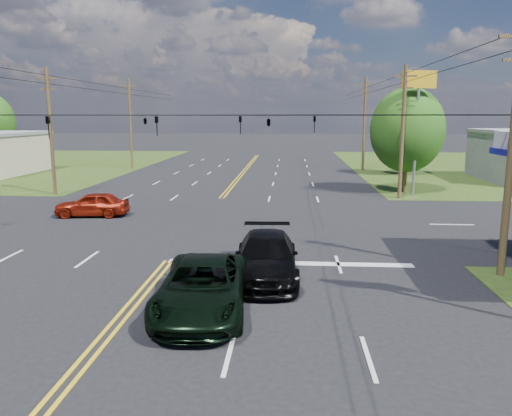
# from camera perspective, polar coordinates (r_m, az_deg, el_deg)

# --- Properties ---
(ground) EXTENTS (280.00, 280.00, 0.00)m
(ground) POSITION_cam_1_polar(r_m,az_deg,el_deg) (28.79, -6.15, -1.52)
(ground) COLOR black
(ground) RESTS_ON ground
(stop_bar) EXTENTS (10.00, 0.50, 0.02)m
(stop_bar) POSITION_cam_1_polar(r_m,az_deg,el_deg) (20.60, 3.81, -6.36)
(stop_bar) COLOR silver
(stop_bar) RESTS_ON ground
(pole_se) EXTENTS (1.60, 0.28, 9.50)m
(pole_se) POSITION_cam_1_polar(r_m,az_deg,el_deg) (20.39, 27.24, 6.38)
(pole_se) COLOR #48361E
(pole_se) RESTS_ON ground
(pole_nw) EXTENTS (1.60, 0.28, 9.50)m
(pole_nw) POSITION_cam_1_polar(r_m,az_deg,el_deg) (40.90, -22.42, 8.25)
(pole_nw) COLOR #48361E
(pole_nw) RESTS_ON ground
(pole_ne) EXTENTS (1.60, 0.28, 9.50)m
(pole_ne) POSITION_cam_1_polar(r_m,az_deg,el_deg) (37.60, 16.41, 8.49)
(pole_ne) COLOR #48361E
(pole_ne) RESTS_ON ground
(pole_left_far) EXTENTS (1.60, 0.28, 10.00)m
(pole_left_far) POSITION_cam_1_polar(r_m,az_deg,el_deg) (58.56, -14.17, 9.42)
(pole_left_far) COLOR #48361E
(pole_left_far) RESTS_ON ground
(pole_right_far) EXTENTS (1.60, 0.28, 10.00)m
(pole_right_far) POSITION_cam_1_polar(r_m,az_deg,el_deg) (56.30, 12.27, 9.47)
(pole_right_far) COLOR #48361E
(pole_right_far) RESTS_ON ground
(span_wire_signals) EXTENTS (26.00, 18.00, 1.13)m
(span_wire_signals) POSITION_cam_1_polar(r_m,az_deg,el_deg) (28.16, -6.39, 10.50)
(span_wire_signals) COLOR black
(span_wire_signals) RESTS_ON ground
(power_lines) EXTENTS (26.04, 100.00, 0.64)m
(power_lines) POSITION_cam_1_polar(r_m,az_deg,el_deg) (26.33, -7.31, 16.16)
(power_lines) COLOR black
(power_lines) RESTS_ON ground
(tree_right_a) EXTENTS (5.70, 5.70, 8.18)m
(tree_right_a) POSITION_cam_1_polar(r_m,az_deg,el_deg) (40.74, 16.89, 8.52)
(tree_right_a) COLOR #48361E
(tree_right_a) RESTS_ON ground
(tree_right_b) EXTENTS (4.94, 4.94, 7.09)m
(tree_right_b) POSITION_cam_1_polar(r_m,az_deg,el_deg) (53.01, 16.63, 8.19)
(tree_right_b) COLOR #48361E
(tree_right_b) RESTS_ON ground
(pickup_dkgreen) EXTENTS (2.91, 5.85, 1.59)m
(pickup_dkgreen) POSITION_cam_1_polar(r_m,az_deg,el_deg) (15.58, -6.12, -8.95)
(pickup_dkgreen) COLOR black
(pickup_dkgreen) RESTS_ON ground
(suv_black) EXTENTS (2.49, 5.66, 1.62)m
(suv_black) POSITION_cam_1_polar(r_m,az_deg,el_deg) (18.63, 1.22, -5.58)
(suv_black) COLOR black
(suv_black) RESTS_ON ground
(sedan_red) EXTENTS (4.46, 2.19, 1.46)m
(sedan_red) POSITION_cam_1_polar(r_m,az_deg,el_deg) (31.50, -18.22, 0.41)
(sedan_red) COLOR maroon
(sedan_red) RESTS_ON ground
(polesign_ne) EXTENTS (2.52, 0.63, 9.17)m
(polesign_ne) POSITION_cam_1_polar(r_m,az_deg,el_deg) (38.85, 18.05, 11.94)
(polesign_ne) COLOR #A5A5AA
(polesign_ne) RESTS_ON ground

